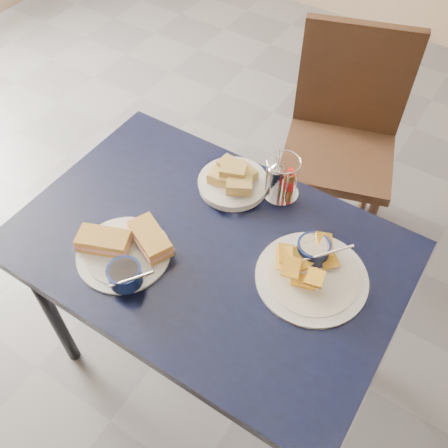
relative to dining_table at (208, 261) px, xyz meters
The scene contains 7 objects.
ground 0.74m from the dining_table, 48.32° to the left, with size 6.00×6.00×0.00m, color #55555A.
dining_table is the anchor object (origin of this frame).
chair_far 0.94m from the dining_table, 86.06° to the left, with size 0.55×0.54×0.93m.
sandwich_plate 0.24m from the dining_table, 136.70° to the right, with size 0.30×0.26×0.12m.
plantain_plate 0.31m from the dining_table, 15.21° to the left, with size 0.30×0.30×0.12m.
bread_basket 0.26m from the dining_table, 104.26° to the left, with size 0.21×0.21×0.08m.
condiment_caddy 0.32m from the dining_table, 75.77° to the left, with size 0.11×0.11×0.14m.
Camera 1 is at (0.29, -0.89, 1.86)m, focal length 40.00 mm.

